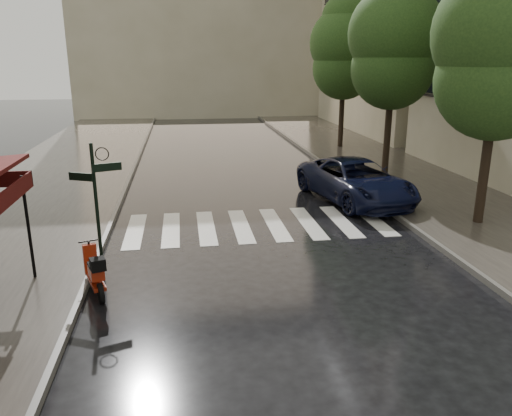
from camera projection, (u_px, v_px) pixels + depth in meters
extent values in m
plane|color=black|center=(147.00, 336.00, 9.13)|extent=(120.00, 120.00, 0.00)
cube|color=#38332D|center=(50.00, 185.00, 19.86)|extent=(6.00, 60.00, 0.12)
cube|color=#38332D|center=(401.00, 173.00, 21.93)|extent=(5.50, 60.00, 0.12)
cube|color=#595651|center=(128.00, 182.00, 20.28)|extent=(0.12, 60.00, 0.16)
cube|color=#595651|center=(339.00, 175.00, 21.54)|extent=(0.12, 60.00, 0.16)
cube|color=silver|center=(135.00, 231.00, 14.72)|extent=(0.50, 3.20, 0.01)
cube|color=silver|center=(171.00, 229.00, 14.87)|extent=(0.50, 3.20, 0.01)
cube|color=silver|center=(206.00, 227.00, 15.01)|extent=(0.50, 3.20, 0.01)
cube|color=silver|center=(241.00, 226.00, 15.16)|extent=(0.50, 3.20, 0.01)
cube|color=silver|center=(275.00, 224.00, 15.31)|extent=(0.50, 3.20, 0.01)
cube|color=silver|center=(308.00, 223.00, 15.46)|extent=(0.50, 3.20, 0.01)
cube|color=silver|center=(341.00, 221.00, 15.61)|extent=(0.50, 3.20, 0.01)
cube|color=silver|center=(373.00, 219.00, 15.75)|extent=(0.50, 3.20, 0.01)
cylinder|color=black|center=(28.00, 228.00, 10.99)|extent=(0.07, 0.07, 2.35)
cylinder|color=black|center=(97.00, 211.00, 11.36)|extent=(0.08, 0.08, 3.10)
cube|color=black|center=(107.00, 167.00, 11.12)|extent=(0.62, 0.26, 0.18)
cube|color=black|center=(81.00, 177.00, 11.10)|extent=(0.56, 0.29, 0.18)
cylinder|color=black|center=(487.00, 152.00, 14.58)|extent=(0.28, 0.28, 4.26)
sphere|color=#1C3B15|center=(496.00, 80.00, 14.00)|extent=(3.40, 3.40, 3.40)
sphere|color=#1C3B15|center=(503.00, 32.00, 13.63)|extent=(3.80, 3.80, 3.80)
cylinder|color=black|center=(388.00, 121.00, 21.17)|extent=(0.28, 0.28, 4.48)
sphere|color=#1C3B15|center=(392.00, 68.00, 20.56)|extent=(3.40, 3.40, 3.40)
sphere|color=#1C3B15|center=(395.00, 33.00, 20.17)|extent=(3.80, 3.80, 3.80)
cylinder|color=black|center=(342.00, 107.00, 27.85)|extent=(0.28, 0.28, 4.37)
sphere|color=#1C3B15|center=(344.00, 68.00, 27.25)|extent=(3.40, 3.40, 3.40)
sphere|color=#1C3B15|center=(345.00, 43.00, 26.88)|extent=(3.80, 3.80, 3.80)
sphere|color=#1C3B15|center=(346.00, 18.00, 26.52)|extent=(2.60, 2.60, 2.60)
cylinder|color=black|center=(101.00, 293.00, 10.30)|extent=(0.23, 0.44, 0.43)
cylinder|color=black|center=(91.00, 274.00, 11.26)|extent=(0.23, 0.44, 0.43)
cube|color=maroon|center=(95.00, 280.00, 10.77)|extent=(0.62, 1.19, 0.09)
cube|color=maroon|center=(96.00, 272.00, 10.51)|extent=(0.42, 0.56, 0.25)
cube|color=maroon|center=(90.00, 259.00, 11.02)|extent=(0.31, 0.20, 0.68)
cylinder|color=black|center=(88.00, 241.00, 10.99)|extent=(0.40, 0.17, 0.03)
cube|color=black|center=(98.00, 264.00, 10.14)|extent=(0.36, 0.35, 0.25)
imported|color=black|center=(356.00, 181.00, 17.68)|extent=(3.49, 5.71, 1.48)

